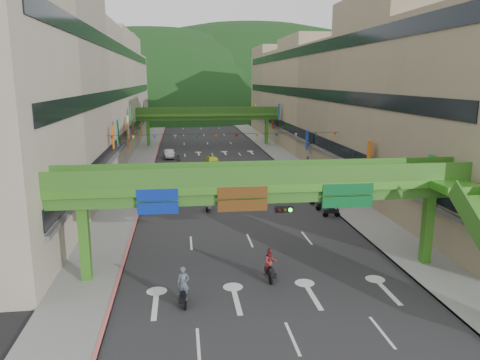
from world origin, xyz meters
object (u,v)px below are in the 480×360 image
Objects in this scene: overpass_near at (281,196)px; car_yellow at (213,162)px; scooter_rider_mid at (270,264)px; scooter_rider_near at (183,287)px; pedestrian_red at (339,201)px; car_silver at (169,154)px.

overpass_near reaches higher than car_yellow.
car_yellow is (-0.84, 38.53, -0.30)m from scooter_rider_mid.
scooter_rider_near reaches higher than pedestrian_red.
overpass_near is 17.40× the size of pedestrian_red.
scooter_rider_mid is at bearing -152.13° from pedestrian_red.
car_yellow is 2.81× the size of pedestrian_red.
pedestrian_red reaches higher than car_silver.
scooter_rider_near is 0.49× the size of car_yellow.
overpass_near is at bearing 28.40° from scooter_rider_near.
overpass_near reaches higher than scooter_rider_near.
scooter_rider_near reaches higher than scooter_rider_mid.
scooter_rider_near is at bearing -159.90° from pedestrian_red.
overpass_near reaches higher than car_silver.
pedestrian_red is (14.94, 17.76, -0.25)m from scooter_rider_near.
scooter_rider_near is 49.42m from car_silver.
overpass_near is 38.10m from car_yellow.
overpass_near is 6.71× the size of car_silver.
scooter_rider_mid is at bearing -86.52° from car_silver.
scooter_rider_mid is 47.37m from car_silver.
scooter_rider_near is (-6.07, -3.28, -4.15)m from overpass_near.
car_yellow is at bearing 84.30° from pedestrian_red.
pedestrian_red is (8.87, 14.48, -4.40)m from overpass_near.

